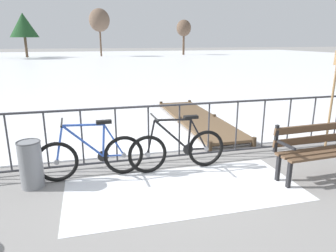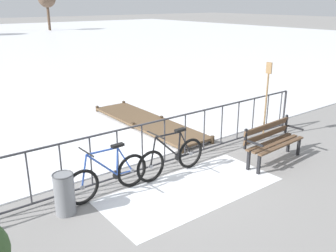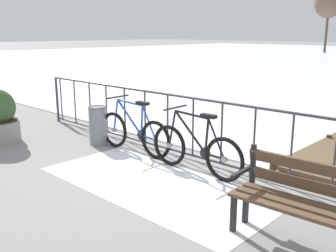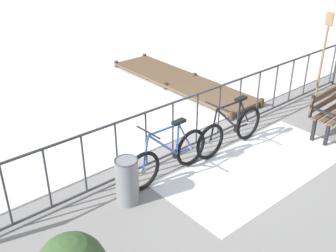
% 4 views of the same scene
% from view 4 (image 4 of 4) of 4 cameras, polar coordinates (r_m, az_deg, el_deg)
% --- Properties ---
extents(ground_plane, '(160.00, 160.00, 0.00)m').
position_cam_4_polar(ground_plane, '(7.75, 5.48, -2.12)').
color(ground_plane, gray).
extents(snow_patch, '(3.50, 1.57, 0.01)m').
position_cam_4_polar(snow_patch, '(7.11, 12.50, -5.66)').
color(snow_patch, white).
rests_on(snow_patch, ground).
extents(railing_fence, '(9.06, 0.06, 1.07)m').
position_cam_4_polar(railing_fence, '(7.49, 5.67, 1.60)').
color(railing_fence, '#38383D').
rests_on(railing_fence, ground).
extents(bicycle_near_railing, '(1.71, 0.52, 0.97)m').
position_cam_4_polar(bicycle_near_railing, '(6.53, 0.04, -4.33)').
color(bicycle_near_railing, black).
rests_on(bicycle_near_railing, ground).
extents(bicycle_second, '(1.71, 0.52, 0.97)m').
position_cam_4_polar(bicycle_second, '(7.40, 8.73, -0.59)').
color(bicycle_second, black).
rests_on(bicycle_second, ground).
extents(trash_bin, '(0.35, 0.35, 0.73)m').
position_cam_4_polar(trash_bin, '(6.01, -5.75, -7.62)').
color(trash_bin, gray).
rests_on(trash_bin, ground).
extents(oar_upright, '(0.04, 0.16, 1.98)m').
position_cam_4_polar(oar_upright, '(9.74, 20.98, 9.75)').
color(oar_upright, '#937047').
rests_on(oar_upright, ground).
extents(wooden_dock, '(1.10, 4.37, 0.20)m').
position_cam_4_polar(wooden_dock, '(10.24, 1.80, 6.35)').
color(wooden_dock, brown).
rests_on(wooden_dock, ground).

